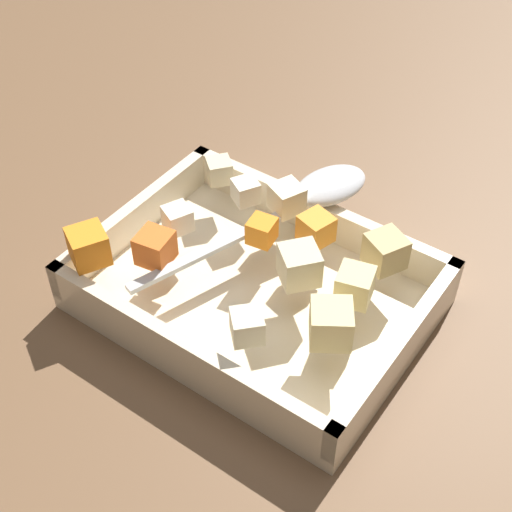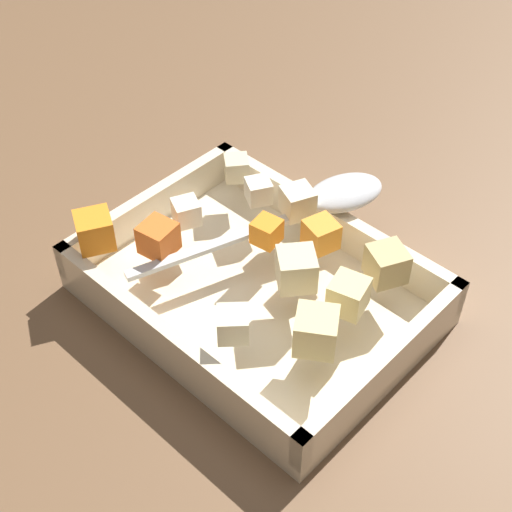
% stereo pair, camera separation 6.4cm
% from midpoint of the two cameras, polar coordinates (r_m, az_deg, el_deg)
% --- Properties ---
extents(ground_plane, '(4.00, 4.00, 0.00)m').
position_cam_midpoint_polar(ground_plane, '(0.68, -2.56, -4.81)').
color(ground_plane, brown).
extents(baking_dish, '(0.30, 0.22, 0.05)m').
position_cam_midpoint_polar(baking_dish, '(0.68, -2.72, -2.92)').
color(baking_dish, beige).
rests_on(baking_dish, ground_plane).
extents(carrot_chunk_corner_nw, '(0.03, 0.03, 0.03)m').
position_cam_midpoint_polar(carrot_chunk_corner_nw, '(0.65, -10.52, 0.50)').
color(carrot_chunk_corner_nw, orange).
rests_on(carrot_chunk_corner_nw, baking_dish).
extents(carrot_chunk_corner_se, '(0.03, 0.03, 0.03)m').
position_cam_midpoint_polar(carrot_chunk_corner_se, '(0.66, 1.85, 1.98)').
color(carrot_chunk_corner_se, orange).
rests_on(carrot_chunk_corner_se, baking_dish).
extents(carrot_chunk_heap_top, '(0.04, 0.04, 0.03)m').
position_cam_midpoint_polar(carrot_chunk_heap_top, '(0.67, -15.40, 0.59)').
color(carrot_chunk_heap_top, orange).
rests_on(carrot_chunk_heap_top, baking_dish).
extents(carrot_chunk_near_right, '(0.03, 0.03, 0.02)m').
position_cam_midpoint_polar(carrot_chunk_near_right, '(0.66, -2.32, 1.81)').
color(carrot_chunk_near_right, orange).
rests_on(carrot_chunk_near_right, baking_dish).
extents(potato_chunk_center, '(0.04, 0.04, 0.03)m').
position_cam_midpoint_polar(potato_chunk_center, '(0.63, 0.40, -0.84)').
color(potato_chunk_center, beige).
rests_on(potato_chunk_center, baking_dish).
extents(potato_chunk_front_center, '(0.04, 0.04, 0.02)m').
position_cam_midpoint_polar(potato_chunk_front_center, '(0.59, -3.84, -5.53)').
color(potato_chunk_front_center, beige).
rests_on(potato_chunk_front_center, baking_dish).
extents(potato_chunk_rim_edge, '(0.04, 0.04, 0.03)m').
position_cam_midpoint_polar(potato_chunk_rim_edge, '(0.69, -0.29, 4.31)').
color(potato_chunk_rim_edge, beige).
rests_on(potato_chunk_rim_edge, baking_dish).
extents(potato_chunk_far_right, '(0.04, 0.04, 0.03)m').
position_cam_midpoint_polar(potato_chunk_far_right, '(0.64, 7.07, 0.23)').
color(potato_chunk_far_right, tan).
rests_on(potato_chunk_far_right, baking_dish).
extents(potato_chunk_corner_sw, '(0.04, 0.04, 0.03)m').
position_cam_midpoint_polar(potato_chunk_corner_sw, '(0.61, 4.60, -2.40)').
color(potato_chunk_corner_sw, '#E0CC89').
rests_on(potato_chunk_corner_sw, baking_dish).
extents(potato_chunk_far_left, '(0.05, 0.05, 0.03)m').
position_cam_midpoint_polar(potato_chunk_far_left, '(0.58, 2.60, -5.36)').
color(potato_chunk_far_left, '#E0CC89').
rests_on(potato_chunk_far_left, baking_dish).
extents(potato_chunk_near_spoon, '(0.03, 0.03, 0.02)m').
position_cam_midpoint_polar(potato_chunk_near_spoon, '(0.73, -5.35, 6.41)').
color(potato_chunk_near_spoon, beige).
rests_on(potato_chunk_near_spoon, baking_dish).
extents(parsnip_chunk_near_left, '(0.03, 0.03, 0.02)m').
position_cam_midpoint_polar(parsnip_chunk_near_left, '(0.71, -3.40, 4.86)').
color(parsnip_chunk_near_left, silver).
rests_on(parsnip_chunk_near_left, baking_dish).
extents(parsnip_chunk_corner_ne, '(0.03, 0.03, 0.02)m').
position_cam_midpoint_polar(parsnip_chunk_corner_ne, '(0.68, -8.70, 2.71)').
color(parsnip_chunk_corner_ne, silver).
rests_on(parsnip_chunk_corner_ne, baking_dish).
extents(serving_spoon, '(0.11, 0.26, 0.02)m').
position_cam_midpoint_polar(serving_spoon, '(0.71, 2.26, 4.83)').
color(serving_spoon, silver).
rests_on(serving_spoon, baking_dish).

